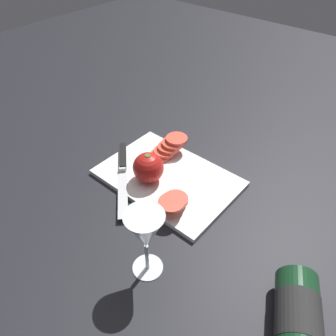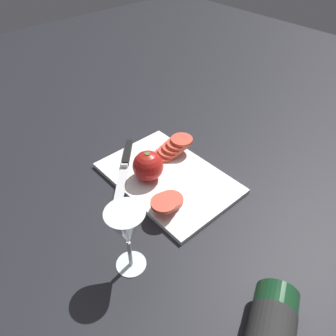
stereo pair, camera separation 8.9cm
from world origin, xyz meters
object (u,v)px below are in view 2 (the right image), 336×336
at_px(wine_glass, 127,230).
at_px(tomato_slice_stack_far, 173,147).
at_px(whole_tomato, 148,166).
at_px(knife, 126,161).
at_px(tomato_slice_stack_near, 167,202).

distance_m(wine_glass, tomato_slice_stack_far, 0.39).
height_order(whole_tomato, knife, whole_tomato).
relative_size(wine_glass, whole_tomato, 2.00).
bearing_deg(wine_glass, knife, 145.56).
distance_m(whole_tomato, tomato_slice_stack_near, 0.12).
bearing_deg(wine_glass, tomato_slice_stack_near, 111.29).
bearing_deg(tomato_slice_stack_near, tomato_slice_stack_far, 133.63).
height_order(knife, tomato_slice_stack_near, tomato_slice_stack_near).
distance_m(wine_glass, knife, 0.35).
xyz_separation_m(tomato_slice_stack_near, tomato_slice_stack_far, (-0.15, 0.16, 0.00)).
bearing_deg(knife, tomato_slice_stack_far, 107.46).
height_order(tomato_slice_stack_near, tomato_slice_stack_far, tomato_slice_stack_far).
relative_size(wine_glass, tomato_slice_stack_near, 1.65).
height_order(whole_tomato, tomato_slice_stack_far, whole_tomato).
bearing_deg(whole_tomato, tomato_slice_stack_near, -16.40).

